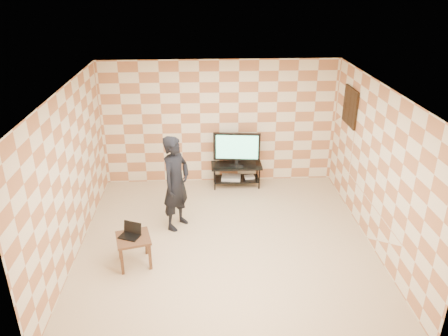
{
  "coord_description": "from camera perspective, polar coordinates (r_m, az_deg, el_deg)",
  "views": [
    {
      "loc": [
        -0.37,
        -6.39,
        4.32
      ],
      "look_at": [
        0.0,
        0.6,
        1.15
      ],
      "focal_mm": 35.0,
      "sensor_mm": 36.0,
      "label": 1
    }
  ],
  "objects": [
    {
      "name": "wall_right",
      "position": [
        7.61,
        19.41,
        -0.08
      ],
      "size": [
        0.02,
        5.0,
        2.7
      ],
      "primitive_type": "cube",
      "color": "beige",
      "rests_on": "ground"
    },
    {
      "name": "game_console",
      "position": [
        9.58,
        3.34,
        -1.18
      ],
      "size": [
        0.22,
        0.17,
        0.05
      ],
      "primitive_type": "cube",
      "rotation": [
        0.0,
        0.0,
        0.1
      ],
      "color": "silver",
      "rests_on": "tv_stand"
    },
    {
      "name": "tv",
      "position": [
        9.27,
        1.68,
        2.7
      ],
      "size": [
        1.0,
        0.22,
        0.72
      ],
      "color": "black",
      "rests_on": "tv_stand"
    },
    {
      "name": "laptop",
      "position": [
        7.11,
        -12.08,
        -8.28
      ],
      "size": [
        0.38,
        0.34,
        0.21
      ],
      "color": "black",
      "rests_on": "side_table"
    },
    {
      "name": "wall_left",
      "position": [
        7.36,
        -19.56,
        -0.93
      ],
      "size": [
        0.02,
        5.0,
        2.7
      ],
      "primitive_type": "cube",
      "color": "beige",
      "rests_on": "ground"
    },
    {
      "name": "floor",
      "position": [
        7.72,
        0.24,
        -9.65
      ],
      "size": [
        5.0,
        5.0,
        0.0
      ],
      "primitive_type": "plane",
      "color": "tan",
      "rests_on": "ground"
    },
    {
      "name": "side_table",
      "position": [
        7.14,
        -11.74,
        -9.44
      ],
      "size": [
        0.63,
        0.63,
        0.5
      ],
      "color": "#3E241B",
      "rests_on": "floor"
    },
    {
      "name": "wall_front",
      "position": [
        4.91,
        1.94,
        -12.9
      ],
      "size": [
        5.0,
        0.02,
        2.7
      ],
      "primitive_type": "cube",
      "color": "beige",
      "rests_on": "ground"
    },
    {
      "name": "wall_art",
      "position": [
        8.76,
        16.17,
        7.7
      ],
      "size": [
        0.04,
        0.72,
        0.72
      ],
      "color": "black",
      "rests_on": "wall_right"
    },
    {
      "name": "dvd_player",
      "position": [
        9.51,
        0.94,
        -1.26
      ],
      "size": [
        0.44,
        0.34,
        0.07
      ],
      "primitive_type": "cube",
      "rotation": [
        0.0,
        0.0,
        -0.13
      ],
      "color": "#ADADAF",
      "rests_on": "tv_stand"
    },
    {
      "name": "tv_stand",
      "position": [
        9.48,
        1.63,
        -0.29
      ],
      "size": [
        1.09,
        0.49,
        0.5
      ],
      "color": "black",
      "rests_on": "floor"
    },
    {
      "name": "wall_back",
      "position": [
        9.38,
        -0.61,
        5.91
      ],
      "size": [
        5.0,
        0.02,
        2.7
      ],
      "primitive_type": "cube",
      "color": "beige",
      "rests_on": "ground"
    },
    {
      "name": "ceiling",
      "position": [
        6.6,
        0.28,
        10.16
      ],
      "size": [
        5.0,
        5.0,
        0.02
      ],
      "primitive_type": "cube",
      "color": "white",
      "rests_on": "wall_back"
    },
    {
      "name": "person",
      "position": [
        7.8,
        -6.3,
        -1.97
      ],
      "size": [
        0.7,
        0.77,
        1.76
      ],
      "primitive_type": "imported",
      "rotation": [
        0.0,
        0.0,
        0.99
      ],
      "color": "black",
      "rests_on": "floor"
    }
  ]
}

